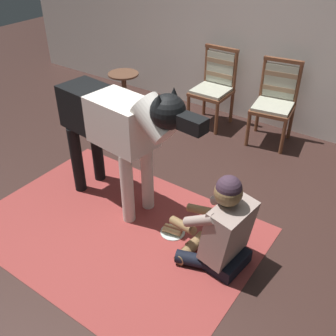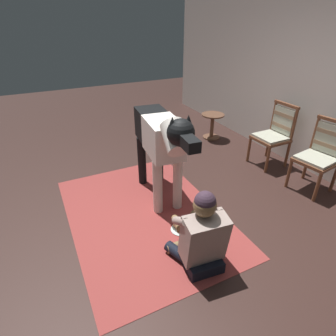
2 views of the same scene
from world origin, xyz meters
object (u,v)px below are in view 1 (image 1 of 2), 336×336
(hot_dog_on_plate, at_px, (173,231))
(dining_chair_right_of_pair, at_px, (276,98))
(large_dog, at_px, (117,124))
(person_sitting_on_floor, at_px, (222,229))
(round_side_table, at_px, (124,86))
(dining_chair_left_of_pair, at_px, (215,83))

(hot_dog_on_plate, bearing_deg, dining_chair_right_of_pair, 89.36)
(large_dog, bearing_deg, person_sitting_on_floor, -6.16)
(person_sitting_on_floor, distance_m, hot_dog_on_plate, 0.60)
(dining_chair_right_of_pair, xyz_separation_m, round_side_table, (-2.13, -0.28, -0.25))
(large_dog, distance_m, hot_dog_on_plate, 1.05)
(dining_chair_right_of_pair, relative_size, large_dog, 0.57)
(round_side_table, bearing_deg, dining_chair_left_of_pair, 11.91)
(person_sitting_on_floor, height_order, round_side_table, person_sitting_on_floor)
(large_dog, relative_size, hot_dog_on_plate, 7.81)
(hot_dog_on_plate, height_order, round_side_table, round_side_table)
(dining_chair_right_of_pair, distance_m, large_dog, 2.16)
(hot_dog_on_plate, bearing_deg, large_dog, 173.84)
(person_sitting_on_floor, relative_size, large_dog, 0.49)
(large_dog, bearing_deg, hot_dog_on_plate, -6.16)
(person_sitting_on_floor, bearing_deg, dining_chair_left_of_pair, 120.90)
(dining_chair_right_of_pair, height_order, hot_dog_on_plate, dining_chair_right_of_pair)
(person_sitting_on_floor, distance_m, large_dog, 1.25)
(hot_dog_on_plate, relative_size, round_side_table, 0.46)
(dining_chair_left_of_pair, bearing_deg, round_side_table, -168.09)
(dining_chair_left_of_pair, xyz_separation_m, dining_chair_right_of_pair, (0.82, -0.00, 0.00))
(dining_chair_right_of_pair, height_order, person_sitting_on_floor, dining_chair_right_of_pair)
(large_dog, distance_m, round_side_table, 2.37)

